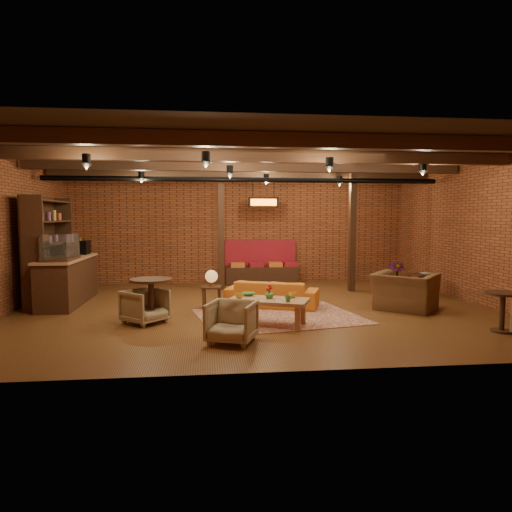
{
  "coord_description": "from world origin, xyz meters",
  "views": [
    {
      "loc": [
        -1.02,
        -9.55,
        1.97
      ],
      "look_at": [
        0.07,
        0.2,
        1.11
      ],
      "focal_mm": 32.0,
      "sensor_mm": 36.0,
      "label": 1
    }
  ],
  "objects": [
    {
      "name": "floor",
      "position": [
        0.0,
        0.0,
        0.0
      ],
      "size": [
        10.0,
        10.0,
        0.0
      ],
      "primitive_type": "plane",
      "color": "#422810",
      "rests_on": "ground"
    },
    {
      "name": "plant_counter",
      "position": [
        -4.0,
        1.2,
        1.22
      ],
      "size": [
        0.35,
        0.39,
        0.3
      ],
      "primitive_type": "imported",
      "color": "#337F33",
      "rests_on": "service_counter"
    },
    {
      "name": "round_table_left",
      "position": [
        -2.02,
        -1.06,
        0.55
      ],
      "size": [
        0.78,
        0.78,
        0.82
      ],
      "color": "black",
      "rests_on": "floor"
    },
    {
      "name": "rug",
      "position": [
        0.4,
        -0.86,
        0.01
      ],
      "size": [
        3.45,
        2.88,
        0.01
      ],
      "primitive_type": "cube",
      "rotation": [
        0.0,
        0.0,
        0.19
      ],
      "color": "maroon",
      "rests_on": "floor"
    },
    {
      "name": "banquette",
      "position": [
        0.6,
        3.55,
        0.5
      ],
      "size": [
        2.1,
        0.7,
        1.0
      ],
      "primitive_type": null,
      "color": "maroon",
      "rests_on": "ground"
    },
    {
      "name": "wall_left",
      "position": [
        -5.0,
        0.0,
        1.6
      ],
      "size": [
        0.02,
        8.0,
        3.2
      ],
      "primitive_type": "cube",
      "color": "brown",
      "rests_on": "ground"
    },
    {
      "name": "side_table_book",
      "position": [
        4.19,
        0.88,
        0.53
      ],
      "size": [
        0.6,
        0.6,
        0.6
      ],
      "rotation": [
        0.0,
        0.0,
        0.17
      ],
      "color": "black",
      "rests_on": "floor"
    },
    {
      "name": "side_table_lamp",
      "position": [
        -0.9,
        0.03,
        0.64
      ],
      "size": [
        0.45,
        0.45,
        0.83
      ],
      "rotation": [
        0.0,
        0.0,
        -0.13
      ],
      "color": "black",
      "rests_on": "floor"
    },
    {
      "name": "coffee_table",
      "position": [
        0.09,
        -1.5,
        0.43
      ],
      "size": [
        1.56,
        1.18,
        0.73
      ],
      "rotation": [
        0.0,
        0.0,
        -0.4
      ],
      "color": "#AB764F",
      "rests_on": "floor"
    },
    {
      "name": "armchair_a",
      "position": [
        -2.13,
        -1.12,
        0.35
      ],
      "size": [
        0.92,
        0.92,
        0.69
      ],
      "primitive_type": "imported",
      "rotation": [
        0.0,
        0.0,
        0.82
      ],
      "color": "#B8AD8E",
      "rests_on": "floor"
    },
    {
      "name": "post_left",
      "position": [
        -0.6,
        2.6,
        1.6
      ],
      "size": [
        0.16,
        0.16,
        3.2
      ],
      "primitive_type": "cube",
      "color": "black",
      "rests_on": "ground"
    },
    {
      "name": "ceiling_beams",
      "position": [
        0.0,
        0.0,
        3.08
      ],
      "size": [
        9.8,
        6.4,
        0.22
      ],
      "primitive_type": null,
      "color": "black",
      "rests_on": "ceiling"
    },
    {
      "name": "service_counter",
      "position": [
        -4.1,
        1.0,
        0.8
      ],
      "size": [
        0.8,
        2.5,
        1.6
      ],
      "primitive_type": null,
      "color": "black",
      "rests_on": "ground"
    },
    {
      "name": "sofa",
      "position": [
        0.41,
        0.15,
        0.29
      ],
      "size": [
        2.12,
        1.42,
        0.58
      ],
      "primitive_type": "imported",
      "rotation": [
        0.0,
        0.0,
        2.78
      ],
      "color": "#C5651B",
      "rests_on": "floor"
    },
    {
      "name": "wall_right",
      "position": [
        5.0,
        0.0,
        1.6
      ],
      "size": [
        0.02,
        8.0,
        3.2
      ],
      "primitive_type": "cube",
      "color": "brown",
      "rests_on": "ground"
    },
    {
      "name": "post_right",
      "position": [
        2.8,
        2.0,
        1.6
      ],
      "size": [
        0.16,
        0.16,
        3.2
      ],
      "primitive_type": "cube",
      "color": "black",
      "rests_on": "ground"
    },
    {
      "name": "ceiling_pipe",
      "position": [
        0.0,
        1.6,
        2.85
      ],
      "size": [
        9.6,
        0.12,
        0.12
      ],
      "primitive_type": "cylinder",
      "rotation": [
        0.0,
        1.57,
        0.0
      ],
      "color": "black",
      "rests_on": "ceiling"
    },
    {
      "name": "wall_back",
      "position": [
        0.0,
        4.0,
        1.6
      ],
      "size": [
        10.0,
        0.02,
        3.2
      ],
      "primitive_type": "cube",
      "color": "brown",
      "rests_on": "ground"
    },
    {
      "name": "ceiling_spotlights",
      "position": [
        0.0,
        0.0,
        2.86
      ],
      "size": [
        6.4,
        4.4,
        0.28
      ],
      "primitive_type": null,
      "color": "black",
      "rests_on": "ceiling"
    },
    {
      "name": "shelving_hutch",
      "position": [
        -4.5,
        1.1,
        1.2
      ],
      "size": [
        0.52,
        2.0,
        2.4
      ],
      "primitive_type": null,
      "color": "black",
      "rests_on": "ground"
    },
    {
      "name": "ceiling",
      "position": [
        0.0,
        0.0,
        3.2
      ],
      "size": [
        10.0,
        8.0,
        0.02
      ],
      "primitive_type": "cube",
      "color": "black",
      "rests_on": "wall_back"
    },
    {
      "name": "wall_front",
      "position": [
        0.0,
        -4.0,
        1.6
      ],
      "size": [
        10.0,
        0.02,
        3.2
      ],
      "primitive_type": "cube",
      "color": "brown",
      "rests_on": "ground"
    },
    {
      "name": "plant_tall",
      "position": [
        3.87,
        1.64,
        1.19
      ],
      "size": [
        1.39,
        1.39,
        2.39
      ],
      "primitive_type": "imported",
      "rotation": [
        0.0,
        0.0,
        0.04
      ],
      "color": "#4C7F4C",
      "rests_on": "floor"
    },
    {
      "name": "armchair_b",
      "position": [
        -0.63,
        -2.58,
        0.36
      ],
      "size": [
        0.88,
        0.86,
        0.72
      ],
      "primitive_type": "imported",
      "rotation": [
        0.0,
        0.0,
        -0.37
      ],
      "color": "#B8AD8E",
      "rests_on": "floor"
    },
    {
      "name": "service_sign",
      "position": [
        0.6,
        3.1,
        2.35
      ],
      "size": [
        0.86,
        0.06,
        0.3
      ],
      "primitive_type": "cube",
      "color": "orange",
      "rests_on": "ceiling"
    },
    {
      "name": "round_table_right",
      "position": [
        3.98,
        -2.44,
        0.46
      ],
      "size": [
        0.58,
        0.58,
        0.68
      ],
      "color": "black",
      "rests_on": "floor"
    },
    {
      "name": "armchair_right",
      "position": [
        3.14,
        -0.5,
        0.52
      ],
      "size": [
        1.41,
        1.38,
        1.05
      ],
      "primitive_type": "imported",
      "rotation": [
        0.0,
        0.0,
        2.41
      ],
      "color": "brown",
      "rests_on": "floor"
    }
  ]
}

